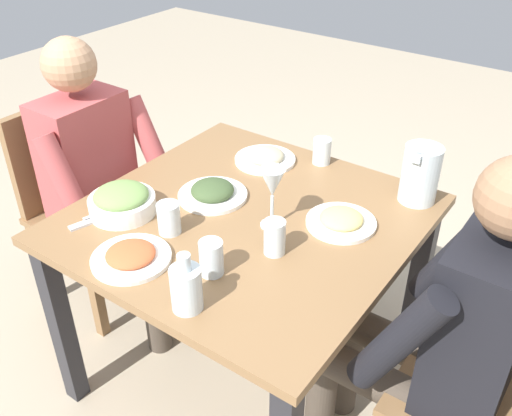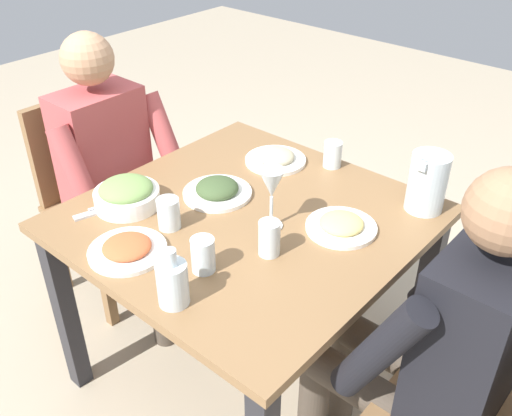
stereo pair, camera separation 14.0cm
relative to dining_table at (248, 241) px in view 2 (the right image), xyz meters
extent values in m
plane|color=tan|center=(0.00, 0.00, -0.61)|extent=(8.00, 8.00, 0.00)
cube|color=olive|center=(0.00, 0.00, 0.09)|extent=(0.99, 0.99, 0.03)
cube|color=#232328|center=(0.44, -0.44, -0.27)|extent=(0.06, 0.06, 0.68)
cube|color=#232328|center=(-0.44, 0.44, -0.27)|extent=(0.06, 0.06, 0.68)
cube|color=#232328|center=(0.44, 0.44, -0.27)|extent=(0.06, 0.06, 0.68)
cube|color=olive|center=(0.16, -0.60, -0.41)|extent=(0.04, 0.04, 0.41)
cube|color=olive|center=(-0.01, -0.77, -0.19)|extent=(0.40, 0.40, 0.03)
cube|color=olive|center=(0.16, 0.94, -0.41)|extent=(0.04, 0.04, 0.41)
cube|color=olive|center=(-0.18, 0.94, -0.41)|extent=(0.04, 0.04, 0.41)
cube|color=olive|center=(0.16, 0.60, -0.41)|extent=(0.04, 0.04, 0.41)
cube|color=olive|center=(-0.18, 0.60, -0.41)|extent=(0.04, 0.04, 0.41)
cube|color=olive|center=(-0.01, 0.77, -0.19)|extent=(0.40, 0.40, 0.03)
cube|color=olive|center=(-0.01, 0.95, 0.03)|extent=(0.38, 0.04, 0.42)
cube|color=black|center=(-0.01, -0.74, 0.07)|extent=(0.32, 0.20, 0.50)
sphere|color=#936B4C|center=(-0.01, -0.74, 0.44)|extent=(0.19, 0.19, 0.19)
cylinder|color=#473D33|center=(-0.10, -0.55, -0.21)|extent=(0.11, 0.38, 0.11)
cylinder|color=#473D33|center=(-0.10, -0.36, -0.39)|extent=(0.10, 0.10, 0.43)
cylinder|color=black|center=(-0.21, -0.60, 0.10)|extent=(0.08, 0.23, 0.37)
cylinder|color=#473D33|center=(0.07, -0.55, -0.21)|extent=(0.11, 0.38, 0.11)
cylinder|color=#473D33|center=(0.07, -0.36, -0.39)|extent=(0.10, 0.10, 0.43)
cylinder|color=black|center=(0.19, -0.60, 0.10)|extent=(0.08, 0.23, 0.37)
cube|color=#B24C4C|center=(-0.01, 0.74, 0.07)|extent=(0.32, 0.20, 0.50)
sphere|color=tan|center=(-0.01, 0.74, 0.44)|extent=(0.19, 0.19, 0.19)
cylinder|color=#473D33|center=(0.07, 0.55, -0.21)|extent=(0.11, 0.38, 0.11)
cylinder|color=#473D33|center=(0.07, 0.36, -0.39)|extent=(0.10, 0.10, 0.43)
cylinder|color=#B24C4C|center=(0.19, 0.60, 0.10)|extent=(0.08, 0.23, 0.37)
cylinder|color=#473D33|center=(-0.10, 0.55, -0.21)|extent=(0.11, 0.38, 0.11)
cylinder|color=#473D33|center=(-0.10, 0.36, -0.39)|extent=(0.10, 0.10, 0.43)
cylinder|color=#B24C4C|center=(-0.21, 0.60, 0.10)|extent=(0.08, 0.23, 0.37)
cylinder|color=silver|center=(0.40, -0.40, 0.20)|extent=(0.12, 0.12, 0.19)
cube|color=silver|center=(0.47, -0.40, 0.21)|extent=(0.02, 0.02, 0.11)
cube|color=silver|center=(0.34, -0.40, 0.28)|extent=(0.04, 0.03, 0.02)
cylinder|color=white|center=(-0.21, 0.32, 0.13)|extent=(0.21, 0.21, 0.05)
ellipsoid|color=#759951|center=(-0.21, 0.32, 0.17)|extent=(0.17, 0.17, 0.06)
cylinder|color=white|center=(-0.37, 0.13, 0.11)|extent=(0.22, 0.22, 0.01)
ellipsoid|color=#CC5B33|center=(-0.37, 0.13, 0.13)|extent=(0.14, 0.14, 0.04)
cylinder|color=white|center=(0.02, 0.15, 0.11)|extent=(0.23, 0.23, 0.01)
ellipsoid|color=#3D512D|center=(0.02, 0.15, 0.13)|extent=(0.14, 0.14, 0.06)
cylinder|color=white|center=(0.33, 0.15, 0.11)|extent=(0.22, 0.22, 0.01)
ellipsoid|color=#B7AD89|center=(0.33, 0.15, 0.13)|extent=(0.14, 0.14, 0.05)
cylinder|color=white|center=(0.13, -0.27, 0.11)|extent=(0.21, 0.21, 0.01)
ellipsoid|color=#E0C670|center=(0.13, -0.27, 0.13)|extent=(0.13, 0.13, 0.04)
cylinder|color=silver|center=(-0.11, -0.18, 0.16)|extent=(0.06, 0.06, 0.11)
cylinder|color=silver|center=(-0.20, 0.13, 0.15)|extent=(0.07, 0.07, 0.10)
cylinder|color=silver|center=(0.44, -0.02, 0.15)|extent=(0.07, 0.07, 0.09)
cylinder|color=silver|center=(-0.28, -0.09, 0.15)|extent=(0.07, 0.07, 0.10)
cylinder|color=silver|center=(0.00, -0.10, 0.11)|extent=(0.07, 0.07, 0.01)
cylinder|color=silver|center=(0.00, -0.10, 0.16)|extent=(0.01, 0.01, 0.10)
cone|color=silver|center=(0.00, -0.10, 0.25)|extent=(0.08, 0.08, 0.09)
cylinder|color=silver|center=(-0.42, -0.13, 0.16)|extent=(0.08, 0.08, 0.12)
cylinder|color=white|center=(-0.42, -0.13, 0.14)|extent=(0.07, 0.07, 0.07)
cylinder|color=silver|center=(-0.42, -0.13, 0.25)|extent=(0.03, 0.03, 0.04)
cube|color=silver|center=(-0.29, 0.36, 0.11)|extent=(0.17, 0.07, 0.01)
cube|color=silver|center=(-0.23, 0.36, 0.11)|extent=(0.18, 0.08, 0.01)
camera|label=1|loc=(-1.18, -0.88, 1.09)|focal=39.82mm
camera|label=2|loc=(-1.09, -0.99, 1.09)|focal=39.82mm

